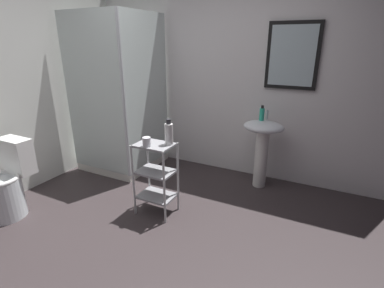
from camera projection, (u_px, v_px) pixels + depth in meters
The scene contains 10 objects.
ground_plane at pixel (144, 245), 2.50m from camera, with size 4.20×4.20×0.02m, color #352D2E.
wall_back at pixel (226, 76), 3.63m from camera, with size 4.20×0.14×2.50m.
shower_stall at pixel (124, 136), 3.86m from camera, with size 0.92×0.92×2.00m.
pedestal_sink at pixel (263, 141), 3.32m from camera, with size 0.46×0.37×0.81m.
sink_faucet at pixel (267, 115), 3.33m from camera, with size 0.03×0.03×0.10m, color silver.
toilet at pixel (7, 186), 2.84m from camera, with size 0.37×0.49×0.76m.
storage_cart at pixel (156, 173), 2.83m from camera, with size 0.38×0.28×0.74m.
hand_soap_bottle at pixel (262, 114), 3.26m from camera, with size 0.06×0.06×0.17m.
lotion_bottle_white at pixel (169, 133), 2.69m from camera, with size 0.08×0.08×0.25m.
rinse_cup at pixel (147, 142), 2.66m from camera, with size 0.08×0.08×0.09m, color silver.
Camera 1 is at (1.30, -1.65, 1.66)m, focal length 26.84 mm.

